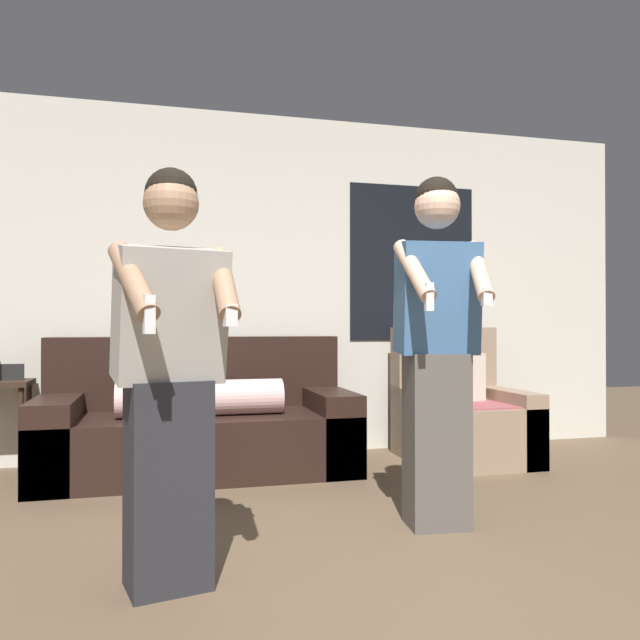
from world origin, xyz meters
The scene contains 5 objects.
wall_back centered at (0.02, 3.08, 1.35)m, with size 6.13×0.07×2.70m.
couch centered at (-0.64, 2.59, 0.32)m, with size 2.12×0.92×0.94m.
armchair centered at (1.32, 2.49, 0.32)m, with size 0.84×0.90×1.01m.
person_left centered at (-0.87, 0.64, 0.83)m, with size 0.48×0.55×1.63m.
person_right centered at (0.46, 1.07, 0.92)m, with size 0.46×0.50×1.78m.
Camera 1 is at (-0.91, -1.84, 1.02)m, focal length 35.00 mm.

